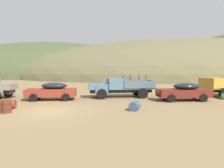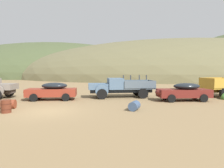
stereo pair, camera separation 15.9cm
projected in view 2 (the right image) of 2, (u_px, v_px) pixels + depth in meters
name	position (u px, v px, depth m)	size (l,w,h in m)	color
ground_plane	(47.00, 111.00, 13.09)	(300.00, 300.00, 0.00)	olive
hill_far_right	(58.00, 75.00, 96.96)	(101.70, 88.84, 29.56)	#424C2D
hill_center	(185.00, 77.00, 70.62)	(117.86, 68.58, 25.62)	brown
car_rust_red	(50.00, 91.00, 17.99)	(4.74, 2.25, 1.57)	maroon
truck_chalk_blue	(116.00, 87.00, 19.62)	(6.61, 3.12, 2.16)	#262D39
car_oxblood	(182.00, 92.00, 17.48)	(4.81, 2.16, 1.57)	maroon
oil_drum_foreground	(6.00, 106.00, 12.63)	(0.66, 0.66, 0.82)	#5B2819
oil_drum_tipped	(9.00, 104.00, 13.98)	(0.96, 0.73, 0.64)	brown
oil_drum_spare	(134.00, 106.00, 13.39)	(0.92, 1.08, 0.62)	#384C6B
bush_front_left	(103.00, 89.00, 24.54)	(1.46, 1.16, 1.37)	#5B8E42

